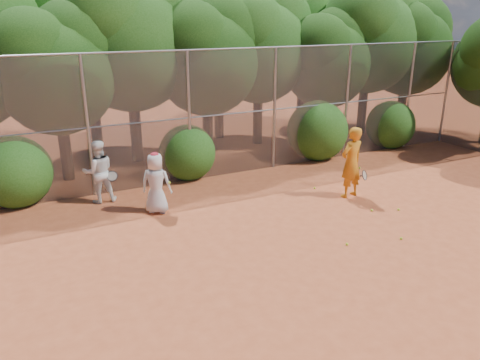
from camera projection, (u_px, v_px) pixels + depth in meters
ground at (331, 254)px, 10.27m from camera, size 80.00×80.00×0.00m
fence_back at (216, 114)px, 14.60m from camera, size 20.05×0.09×4.03m
tree_2 at (56, 64)px, 13.83m from camera, size 3.99×3.47×5.47m
tree_3 at (130, 33)px, 15.46m from camera, size 4.89×4.26×6.70m
tree_4 at (207, 52)px, 16.20m from camera, size 4.19×3.64×5.73m
tree_5 at (260, 40)px, 17.83m from camera, size 4.51×3.92×6.17m
tree_6 at (328, 55)px, 18.21m from camera, size 3.86×3.36×5.29m
tree_7 at (369, 32)px, 19.50m from camera, size 4.77×4.14×6.53m
tree_8 at (409, 43)px, 20.23m from camera, size 4.25×3.70×5.82m
tree_10 at (87, 25)px, 16.83m from camera, size 5.15×4.48×7.06m
tree_11 at (219, 36)px, 18.72m from camera, size 4.64×4.03×6.35m
tree_12 at (305, 25)px, 20.99m from camera, size 5.02×4.37×6.88m
bush_0 at (14, 169)px, 12.76m from camera, size 2.00×2.00×2.00m
bush_1 at (187, 150)px, 14.87m from camera, size 1.80×1.80×1.80m
bush_2 at (317, 128)px, 16.89m from camera, size 2.20×2.20×2.20m
bush_3 at (391, 123)px, 18.40m from camera, size 1.90×1.90×1.90m
player_yellow at (351, 163)px, 13.21m from camera, size 0.92×0.63×2.05m
player_teen at (156, 183)px, 12.21m from camera, size 0.95×0.87×1.65m
player_white at (99, 172)px, 12.90m from camera, size 0.91×0.77×1.76m
ball_0 at (372, 210)px, 12.50m from camera, size 0.07×0.07×0.07m
ball_1 at (315, 188)px, 14.10m from camera, size 0.07×0.07×0.07m
ball_2 at (401, 238)px, 10.93m from camera, size 0.07×0.07×0.07m
ball_3 at (399, 210)px, 12.54m from camera, size 0.07×0.07×0.07m
ball_4 at (347, 244)px, 10.66m from camera, size 0.07×0.07×0.07m
ball_5 at (360, 168)px, 15.95m from camera, size 0.07×0.07×0.07m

